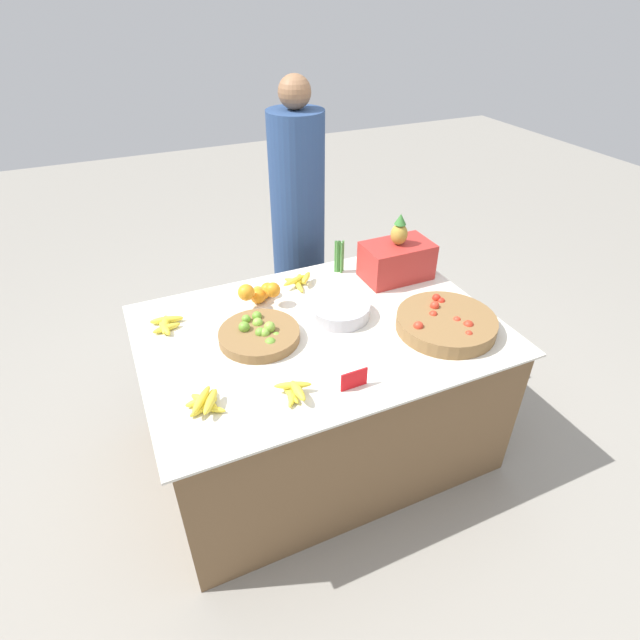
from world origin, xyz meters
TOP-DOWN VIEW (x-y plane):
  - ground_plane at (0.00, 0.00)m, footprint 12.00×12.00m
  - market_table at (0.00, 0.00)m, footprint 1.66×1.17m
  - lime_bowl at (-0.29, 0.04)m, footprint 0.37×0.37m
  - tomato_basket at (0.54, -0.25)m, footprint 0.46×0.46m
  - orange_pile at (-0.18, 0.33)m, footprint 0.21×0.17m
  - metal_bowl at (0.13, 0.06)m, footprint 0.30×0.30m
  - price_sign at (-0.04, -0.43)m, footprint 0.12×0.01m
  - produce_crate at (0.58, 0.28)m, footprint 0.37×0.23m
  - veg_bundle at (0.32, 0.46)m, footprint 0.05×0.04m
  - banana_bunch_middle_left at (-0.66, 0.31)m, footprint 0.16×0.17m
  - banana_bunch_front_left at (-0.28, -0.38)m, footprint 0.15×0.16m
  - banana_bunch_middle_right at (0.06, 0.42)m, footprint 0.19×0.18m
  - banana_bunch_front_center at (-0.61, -0.29)m, footprint 0.14×0.17m
  - vendor_person at (0.28, 0.95)m, footprint 0.33×0.33m

SIDE VIEW (x-z plane):
  - ground_plane at x=0.00m, z-range 0.00..0.00m
  - market_table at x=0.00m, z-range 0.00..0.77m
  - banana_bunch_middle_left at x=-0.66m, z-range 0.77..0.80m
  - banana_bunch_front_center at x=-0.61m, z-range 0.76..0.82m
  - banana_bunch_middle_right at x=0.06m, z-range 0.77..0.82m
  - banana_bunch_front_left at x=-0.28m, z-range 0.77..0.83m
  - lime_bowl at x=-0.29m, z-range 0.75..0.84m
  - vendor_person at x=0.28m, z-range -0.06..1.66m
  - metal_bowl at x=0.13m, z-range 0.77..0.84m
  - tomato_basket at x=0.54m, z-range 0.76..0.86m
  - price_sign at x=-0.04m, z-range 0.77..0.85m
  - orange_pile at x=-0.18m, z-range 0.76..0.90m
  - veg_bundle at x=0.32m, z-range 0.77..0.96m
  - produce_crate at x=0.58m, z-range 0.69..1.06m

